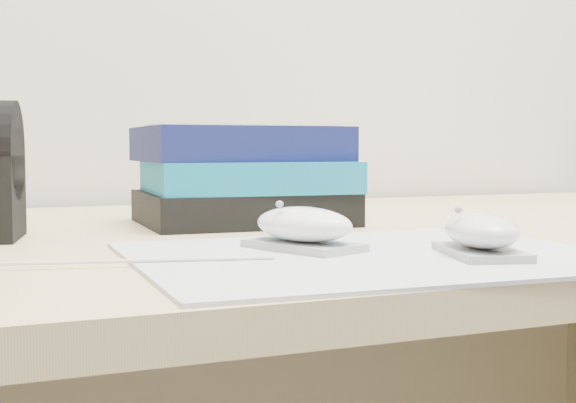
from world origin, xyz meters
name	(u,v)px	position (x,y,z in m)	size (l,w,h in m)	color
mousepad	(372,256)	(-0.01, 1.33, 0.73)	(0.38, 0.30, 0.00)	#96979F
mouse_rear	(304,228)	(-0.05, 1.37, 0.75)	(0.09, 0.11, 0.04)	#A2A2A5
mouse_front	(481,234)	(0.06, 1.28, 0.75)	(0.08, 0.11, 0.04)	gray
usb_cable	(133,261)	(-0.20, 1.35, 0.73)	(0.00, 0.00, 0.21)	silver
book_stack	(243,176)	(-0.01, 1.64, 0.79)	(0.24, 0.20, 0.11)	black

